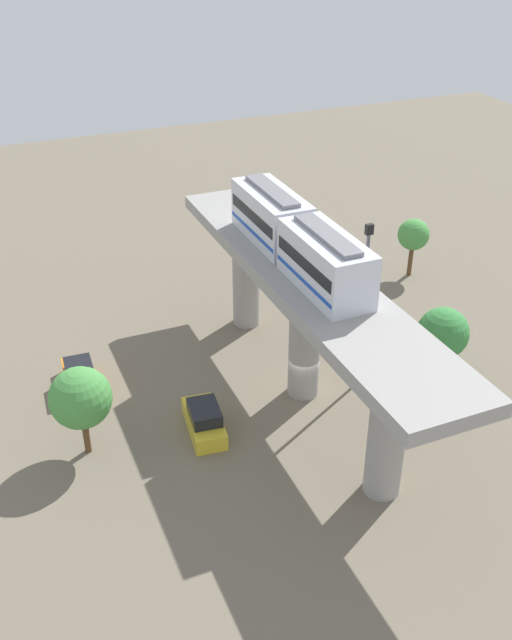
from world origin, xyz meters
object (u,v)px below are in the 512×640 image
tree_mid_lot (80,398)px  train (297,238)px  signal_post (363,302)px  tree_far_corner (443,333)px  tree_near_viaduct (413,235)px  parked_car_yellow (204,420)px  parked_car_orange (80,377)px

tree_mid_lot → train: bearing=-172.5°
train → signal_post: bearing=148.3°
tree_mid_lot → tree_far_corner: tree_mid_lot is taller
tree_near_viaduct → train: bearing=32.2°
tree_near_viaduct → tree_mid_lot: size_ratio=0.90×
parked_car_yellow → tree_far_corner: bearing=-174.9°
parked_car_orange → parked_car_yellow: bearing=132.2°
parked_car_yellow → tree_near_viaduct: tree_near_viaduct is taller
parked_car_orange → tree_mid_lot: tree_mid_lot is taller
tree_near_viaduct → signal_post: (11.55, 11.52, 2.46)m
parked_car_yellow → tree_far_corner: 15.77m
parked_car_orange → tree_near_viaduct: size_ratio=0.90×
train → parked_car_orange: 16.02m
tree_far_corner → signal_post: (5.39, -0.97, 2.90)m
parked_car_orange → tree_far_corner: bearing=163.8°
parked_car_orange → tree_mid_lot: size_ratio=0.81×
parked_car_yellow → tree_mid_lot: (6.48, -0.86, 2.87)m
tree_near_viaduct → tree_mid_lot: tree_mid_lot is taller
tree_mid_lot → signal_post: bearing=178.7°
tree_mid_lot → signal_post: 16.85m
train → tree_far_corner: (-8.79, 3.08, -6.72)m
train → tree_far_corner: 11.48m
tree_near_viaduct → tree_far_corner: tree_near_viaduct is taller
parked_car_yellow → train: bearing=-152.2°
train → signal_post: size_ratio=1.25×
parked_car_orange → tree_mid_lot: bearing=85.6°
tree_near_viaduct → signal_post: bearing=44.9°
parked_car_yellow → tree_far_corner: (-15.59, 0.48, 2.31)m
parked_car_yellow → signal_post: size_ratio=0.40×
tree_near_viaduct → tree_mid_lot: 30.36m
tree_near_viaduct → parked_car_yellow: bearing=28.9°
signal_post → tree_far_corner: bearing=169.7°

